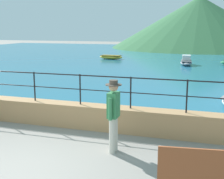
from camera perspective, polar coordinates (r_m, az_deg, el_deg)
ground_plane at (r=6.77m, az=-17.01°, el=-14.74°), size 120.00×120.00×0.00m
promenade_wall at (r=9.26m, az=-5.84°, el=-4.83°), size 20.00×0.56×0.70m
railing at (r=9.04m, az=-5.96°, el=1.05°), size 18.44×0.04×0.90m
lake_water at (r=31.12m, az=11.12°, el=5.81°), size 64.00×44.32×0.06m
hill_main at (r=47.87m, az=15.85°, el=11.91°), size 25.79×25.79×7.48m
person_walking at (r=7.21m, az=0.27°, el=-4.29°), size 0.38×0.57×1.75m
boat_2 at (r=24.97m, az=13.63°, el=5.07°), size 1.12×2.38×0.76m
boat_4 at (r=28.94m, az=-0.19°, el=6.07°), size 2.39×1.16×0.36m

